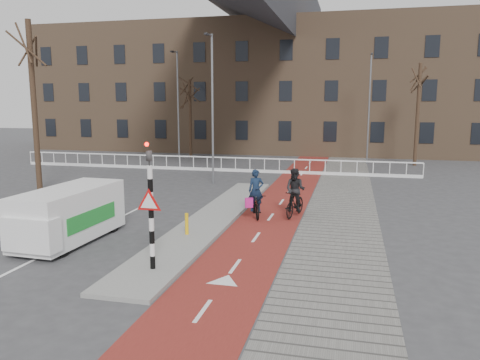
# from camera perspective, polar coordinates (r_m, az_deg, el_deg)

# --- Properties ---
(ground) EXTENTS (120.00, 120.00, 0.00)m
(ground) POSITION_cam_1_polar(r_m,az_deg,el_deg) (14.99, -5.29, -8.72)
(ground) COLOR #38383A
(ground) RESTS_ON ground
(bike_lane) EXTENTS (2.50, 60.00, 0.01)m
(bike_lane) POSITION_cam_1_polar(r_m,az_deg,el_deg) (24.13, 5.78, -1.72)
(bike_lane) COLOR maroon
(bike_lane) RESTS_ON ground
(sidewalk) EXTENTS (3.00, 60.00, 0.01)m
(sidewalk) POSITION_cam_1_polar(r_m,az_deg,el_deg) (23.93, 12.44, -1.99)
(sidewalk) COLOR slate
(sidewalk) RESTS_ON ground
(curb_island) EXTENTS (1.80, 16.00, 0.12)m
(curb_island) POSITION_cam_1_polar(r_m,az_deg,el_deg) (18.84, -3.39, -4.71)
(curb_island) COLOR gray
(curb_island) RESTS_ON ground
(traffic_signal) EXTENTS (0.80, 0.80, 3.68)m
(traffic_signal) POSITION_cam_1_polar(r_m,az_deg,el_deg) (12.87, -10.86, -2.72)
(traffic_signal) COLOR black
(traffic_signal) RESTS_ON curb_island
(bollard) EXTENTS (0.12, 0.12, 0.75)m
(bollard) POSITION_cam_1_polar(r_m,az_deg,el_deg) (16.41, -6.51, -5.33)
(bollard) COLOR #EEB30D
(bollard) RESTS_ON curb_island
(cyclist_near) EXTENTS (1.23, 1.99, 1.96)m
(cyclist_near) POSITION_cam_1_polar(r_m,az_deg,el_deg) (19.17, 1.94, -2.58)
(cyclist_near) COLOR black
(cyclist_near) RESTS_ON bike_lane
(cyclist_far) EXTENTS (0.99, 1.93, 2.00)m
(cyclist_far) POSITION_cam_1_polar(r_m,az_deg,el_deg) (19.32, 6.73, -2.04)
(cyclist_far) COLOR black
(cyclist_far) RESTS_ON bike_lane
(van) EXTENTS (1.88, 4.33, 1.83)m
(van) POSITION_cam_1_polar(r_m,az_deg,el_deg) (16.76, -20.09, -3.88)
(van) COLOR white
(van) RESTS_ON ground
(railing) EXTENTS (28.00, 0.10, 0.99)m
(railing) POSITION_cam_1_polar(r_m,az_deg,el_deg) (32.25, -4.01, 1.68)
(railing) COLOR silver
(railing) RESTS_ON ground
(townhouse_row) EXTENTS (46.00, 10.00, 15.90)m
(townhouse_row) POSITION_cam_1_polar(r_m,az_deg,el_deg) (46.21, 4.08, 13.36)
(townhouse_row) COLOR #7F6047
(townhouse_row) RESTS_ON ground
(tree_left) EXTENTS (0.29, 0.29, 8.80)m
(tree_left) POSITION_cam_1_polar(r_m,az_deg,el_deg) (26.72, -23.81, 8.10)
(tree_left) COLOR black
(tree_left) RESTS_ON ground
(tree_mid) EXTENTS (0.25, 0.25, 6.52)m
(tree_mid) POSITION_cam_1_polar(r_m,az_deg,el_deg) (39.85, -6.09, 7.40)
(tree_mid) COLOR black
(tree_mid) RESTS_ON ground
(tree_right) EXTENTS (0.25, 0.25, 7.45)m
(tree_right) POSITION_cam_1_polar(r_m,az_deg,el_deg) (36.93, 20.82, 7.41)
(tree_right) COLOR black
(tree_right) RESTS_ON ground
(streetlight_near) EXTENTS (0.12, 0.12, 8.39)m
(streetlight_near) POSITION_cam_1_polar(r_m,az_deg,el_deg) (26.80, -3.37, 8.45)
(streetlight_near) COLOR slate
(streetlight_near) RESTS_ON ground
(streetlight_left) EXTENTS (0.12, 0.12, 8.48)m
(streetlight_left) POSITION_cam_1_polar(r_m,az_deg,el_deg) (36.78, -7.55, 8.74)
(streetlight_left) COLOR slate
(streetlight_left) RESTS_ON ground
(streetlight_right) EXTENTS (0.12, 0.12, 8.25)m
(streetlight_right) POSITION_cam_1_polar(r_m,az_deg,el_deg) (36.88, 15.45, 8.30)
(streetlight_right) COLOR slate
(streetlight_right) RESTS_ON ground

